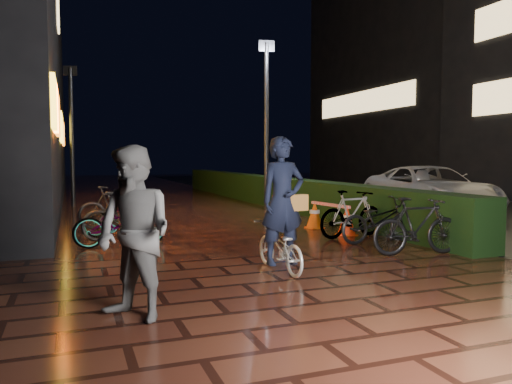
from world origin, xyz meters
name	(u,v)px	position (x,y,z in m)	size (l,w,h in m)	color
ground	(261,250)	(0.00, 0.00, 0.00)	(80.00, 80.00, 0.00)	#381911
asphalt_road	(457,207)	(9.00, 5.00, 0.00)	(11.00, 60.00, 0.01)	black
hedge	(267,190)	(3.30, 8.00, 0.50)	(0.70, 20.00, 1.00)	black
bystander_person	(135,233)	(-2.61, -3.20, 0.90)	(0.87, 0.68, 1.80)	#555557
van	(429,190)	(6.68, 3.59, 0.71)	(2.34, 5.07, 1.41)	#BBBBC0
lamp_post_hedge	(266,117)	(2.63, 6.42, 2.93)	(0.51, 0.17, 5.32)	black
lamp_post_sf	(72,130)	(-3.14, 9.39, 2.57)	(0.45, 0.18, 4.67)	black
cyclist	(281,222)	(-0.36, -1.74, 0.73)	(0.73, 1.40, 1.97)	silver
traffic_barrier	(330,217)	(2.24, 1.53, 0.32)	(0.57, 1.58, 0.64)	#FF330D
cart_assembly	(282,209)	(1.14, 1.71, 0.53)	(0.62, 0.65, 1.03)	black
parked_bikes_storefront	(120,215)	(-2.26, 2.32, 0.47)	(1.93, 3.18, 0.99)	black
parked_bikes_hedge	(381,220)	(2.34, -0.29, 0.48)	(1.88, 2.72, 0.99)	black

